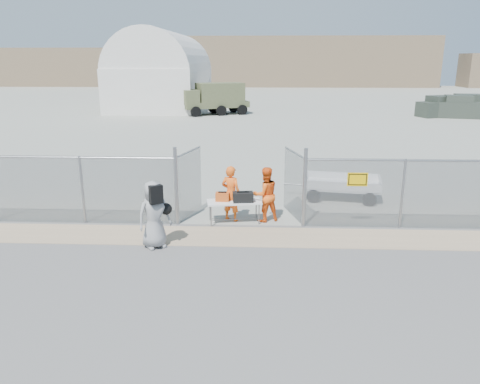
{
  "coord_description": "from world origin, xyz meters",
  "views": [
    {
      "loc": [
        0.63,
        -12.0,
        5.11
      ],
      "look_at": [
        0.0,
        2.0,
        1.1
      ],
      "focal_mm": 35.0,
      "sensor_mm": 36.0,
      "label": 1
    }
  ],
  "objects_px": {
    "folding_table": "(234,212)",
    "utility_trailer": "(342,187)",
    "security_worker_right": "(265,194)",
    "security_worker_left": "(231,194)",
    "visitor": "(154,215)"
  },
  "relations": [
    {
      "from": "security_worker_left",
      "to": "security_worker_right",
      "type": "relative_size",
      "value": 1.02
    },
    {
      "from": "security_worker_left",
      "to": "visitor",
      "type": "bearing_deg",
      "value": 73.84
    },
    {
      "from": "folding_table",
      "to": "visitor",
      "type": "height_order",
      "value": "visitor"
    },
    {
      "from": "security_worker_left",
      "to": "utility_trailer",
      "type": "relative_size",
      "value": 0.5
    },
    {
      "from": "security_worker_left",
      "to": "security_worker_right",
      "type": "xyz_separation_m",
      "value": [
        1.11,
        -0.0,
        -0.01
      ]
    },
    {
      "from": "security_worker_left",
      "to": "security_worker_right",
      "type": "distance_m",
      "value": 1.11
    },
    {
      "from": "folding_table",
      "to": "utility_trailer",
      "type": "xyz_separation_m",
      "value": [
        3.9,
        2.92,
        0.08
      ]
    },
    {
      "from": "security_worker_right",
      "to": "utility_trailer",
      "type": "relative_size",
      "value": 0.49
    },
    {
      "from": "visitor",
      "to": "security_worker_left",
      "type": "bearing_deg",
      "value": 15.78
    },
    {
      "from": "security_worker_right",
      "to": "visitor",
      "type": "distance_m",
      "value": 3.87
    },
    {
      "from": "utility_trailer",
      "to": "security_worker_right",
      "type": "bearing_deg",
      "value": -127.15
    },
    {
      "from": "utility_trailer",
      "to": "visitor",
      "type": "bearing_deg",
      "value": -130.11
    },
    {
      "from": "security_worker_right",
      "to": "utility_trailer",
      "type": "distance_m",
      "value": 4.0
    },
    {
      "from": "folding_table",
      "to": "security_worker_right",
      "type": "distance_m",
      "value": 1.15
    },
    {
      "from": "folding_table",
      "to": "visitor",
      "type": "bearing_deg",
      "value": -144.68
    }
  ]
}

